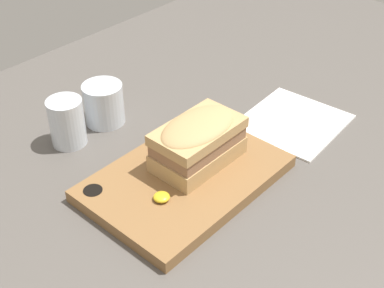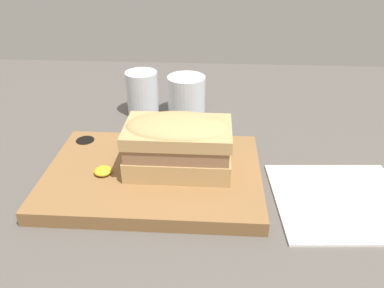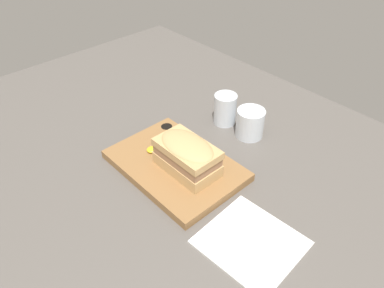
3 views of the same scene
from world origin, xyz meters
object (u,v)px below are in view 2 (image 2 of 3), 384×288
object	(u,v)px
sandwich	(178,142)
wine_glass	(186,98)
napkin	(341,200)
water_glass	(143,96)
serving_board	(153,175)

from	to	relation	value
sandwich	wine_glass	world-z (taller)	sandwich
sandwich	wine_glass	xyz separation A→B (cm)	(-0.55, 24.49, -3.25)
sandwich	wine_glass	bearing A→B (deg)	91.28
sandwich	napkin	size ratio (longest dim) A/B	0.77
water_glass	napkin	xyz separation A→B (cm)	(34.32, -28.09, -3.84)
sandwich	wine_glass	size ratio (longest dim) A/B	1.92
wine_glass	napkin	distance (cm)	38.12
wine_glass	sandwich	bearing A→B (deg)	-88.72
sandwich	water_glass	world-z (taller)	sandwich
napkin	water_glass	bearing A→B (deg)	140.70
sandwich	napkin	xyz separation A→B (cm)	(24.47, -4.06, -6.76)
serving_board	wine_glass	xyz separation A→B (cm)	(3.46, 25.02, 2.59)
water_glass	wine_glass	world-z (taller)	water_glass
serving_board	napkin	world-z (taller)	serving_board
water_glass	wine_glass	distance (cm)	9.32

